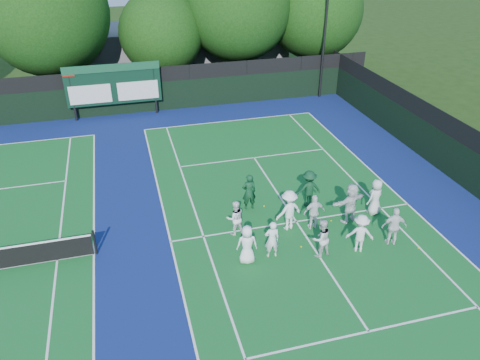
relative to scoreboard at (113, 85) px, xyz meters
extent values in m
plane|color=#1A330D|center=(7.01, -15.59, -2.19)|extent=(120.00, 120.00, 0.00)
cube|color=navy|center=(1.01, -14.59, -2.19)|extent=(34.00, 32.00, 0.01)
cube|color=#125B22|center=(7.01, -14.59, -2.18)|extent=(10.97, 23.77, 0.00)
cube|color=silver|center=(7.01, -2.70, -2.18)|extent=(10.97, 0.08, 0.00)
cube|color=silver|center=(1.53, -14.59, -2.18)|extent=(0.08, 23.77, 0.00)
cube|color=silver|center=(12.50, -14.59, -2.18)|extent=(0.08, 23.77, 0.00)
cube|color=silver|center=(2.90, -14.59, -2.18)|extent=(0.08, 23.77, 0.00)
cube|color=silver|center=(11.13, -14.59, -2.18)|extent=(0.08, 23.77, 0.00)
cube|color=silver|center=(7.01, -20.99, -2.18)|extent=(8.23, 0.08, 0.00)
cube|color=silver|center=(7.01, -8.19, -2.18)|extent=(8.23, 0.08, 0.00)
cube|color=silver|center=(7.01, -14.59, -2.18)|extent=(0.08, 12.80, 0.00)
cube|color=silver|center=(-1.50, -14.59, -2.18)|extent=(0.08, 23.77, 0.00)
cube|color=silver|center=(-2.87, -14.59, -2.18)|extent=(0.08, 23.77, 0.00)
cube|color=black|center=(1.01, 0.41, -1.19)|extent=(34.00, 0.08, 2.00)
cube|color=black|center=(1.01, 0.41, 0.31)|extent=(34.00, 0.05, 1.00)
cube|color=black|center=(16.01, -14.59, -1.19)|extent=(0.08, 32.00, 2.00)
cylinder|color=black|center=(-2.59, 0.01, -0.44)|extent=(0.16, 0.16, 3.50)
cylinder|color=black|center=(2.61, 0.01, -0.44)|extent=(0.16, 0.16, 3.50)
cube|color=black|center=(0.01, 0.01, 0.01)|extent=(6.00, 0.15, 2.60)
cube|color=#14462B|center=(0.01, -0.09, 1.11)|extent=(6.00, 0.05, 0.50)
cube|color=silver|center=(-1.49, -0.09, -0.49)|extent=(2.60, 0.04, 1.20)
cube|color=silver|center=(1.51, -0.09, -0.49)|extent=(2.60, 0.04, 1.20)
cube|color=#A2180D|center=(-2.59, -0.09, 1.01)|extent=(0.70, 0.04, 0.50)
cube|color=slate|center=(5.01, 8.41, -0.19)|extent=(18.00, 6.00, 4.00)
cylinder|color=black|center=(14.51, 0.11, 2.81)|extent=(0.16, 0.16, 10.00)
cylinder|color=black|center=(-1.39, -14.59, -1.64)|extent=(0.10, 0.10, 1.10)
cylinder|color=black|center=(-3.66, 3.91, -0.68)|extent=(0.44, 0.44, 3.02)
sphere|color=#0F330B|center=(-3.66, 3.91, 3.89)|extent=(8.18, 8.18, 8.18)
sphere|color=#0F330B|center=(-3.06, 4.21, 3.08)|extent=(5.73, 5.73, 5.73)
cylinder|color=black|center=(3.71, 3.91, -1.09)|extent=(0.44, 0.44, 2.21)
sphere|color=#0F330B|center=(3.71, 3.91, 2.24)|extent=(5.92, 5.92, 5.92)
sphere|color=#0F330B|center=(4.31, 4.21, 1.64)|extent=(4.14, 4.14, 4.14)
cylinder|color=black|center=(9.33, 3.91, -0.68)|extent=(0.44, 0.44, 3.02)
sphere|color=#0F330B|center=(9.33, 3.91, 3.71)|extent=(7.68, 7.68, 7.68)
sphere|color=#0F330B|center=(9.93, 4.21, 2.94)|extent=(5.37, 5.37, 5.37)
cylinder|color=black|center=(15.34, 3.91, -0.83)|extent=(0.44, 0.44, 2.73)
sphere|color=#0F330B|center=(15.34, 3.91, 3.21)|extent=(7.14, 7.14, 7.14)
sphere|color=#0F330B|center=(15.94, 4.21, 2.50)|extent=(5.00, 5.00, 5.00)
sphere|color=yellow|center=(6.54, -16.33, -2.16)|extent=(0.07, 0.07, 0.07)
sphere|color=yellow|center=(11.06, -17.62, -2.16)|extent=(0.07, 0.07, 0.07)
sphere|color=yellow|center=(6.03, -13.06, -2.16)|extent=(0.07, 0.07, 0.07)
sphere|color=yellow|center=(8.49, -14.95, -2.16)|extent=(0.07, 0.07, 0.07)
imported|color=white|center=(4.20, -16.60, -1.38)|extent=(0.87, 0.64, 1.63)
imported|color=white|center=(5.22, -16.53, -1.39)|extent=(0.61, 0.42, 1.61)
imported|color=silver|center=(7.06, -16.96, -1.37)|extent=(0.91, 0.78, 1.64)
imported|color=white|center=(8.66, -17.08, -1.37)|extent=(1.21, 0.96, 1.64)
imported|color=white|center=(10.16, -17.05, -1.34)|extent=(1.06, 0.65, 1.69)
imported|color=white|center=(4.23, -14.71, -1.40)|extent=(0.79, 0.62, 1.57)
imported|color=white|center=(6.49, -14.93, -1.28)|extent=(1.31, 0.96, 1.82)
imported|color=white|center=(7.53, -15.18, -1.39)|extent=(0.95, 0.40, 1.61)
imported|color=silver|center=(9.23, -15.10, -1.28)|extent=(1.78, 0.98, 1.83)
imported|color=silver|center=(10.58, -14.83, -1.35)|extent=(0.97, 0.81, 1.69)
imported|color=#0F3A1F|center=(5.31, -13.02, -1.31)|extent=(0.64, 0.42, 1.76)
imported|color=#0F371E|center=(8.00, -13.45, -1.31)|extent=(1.15, 0.67, 1.77)
camera|label=1|loc=(0.24, -30.17, 9.43)|focal=35.00mm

